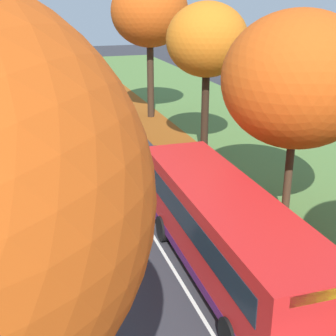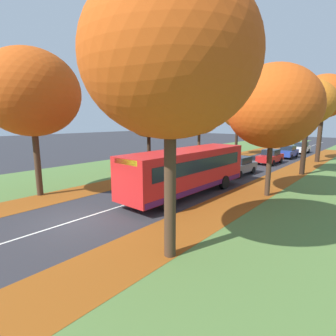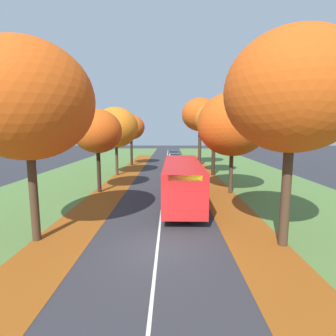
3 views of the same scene
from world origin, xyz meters
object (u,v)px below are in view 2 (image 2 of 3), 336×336
Objects in this scene: tree_left_near at (149,117)px; tree_right_nearest at (170,59)px; tree_left_far at (238,115)px; bus at (187,169)px; car_blue_third_in_line at (288,152)px; tree_right_far at (324,97)px; tree_left_nearest at (31,93)px; car_grey_lead at (239,166)px; tree_left_mid at (200,114)px; tree_right_mid at (308,103)px; car_white_fourth_in_line at (301,148)px; tree_right_near at (273,107)px; car_red_following at (270,157)px.

tree_left_near is 0.74× the size of tree_right_nearest.
tree_left_far is 0.72× the size of bus.
tree_left_far is 8.29m from car_blue_third_in_line.
tree_right_far reaches higher than tree_left_far.
bus is (6.86, -3.42, -3.42)m from tree_left_near.
tree_left_near is 0.93× the size of tree_left_far.
tree_left_nearest is 2.16× the size of car_grey_lead.
tree_right_mid reaches higher than tree_left_mid.
bus is (7.08, -11.98, -3.84)m from tree_left_mid.
tree_right_far is (10.25, 0.30, 1.85)m from tree_left_far.
tree_left_nearest is at bearing 177.73° from tree_right_nearest.
bus reaches higher than car_white_fourth_in_line.
car_grey_lead is at bearing -28.64° from tree_left_mid.
car_blue_third_in_line is at bearing 90.21° from bus.
tree_left_near is 1.63× the size of car_grey_lead.
tree_right_nearest reaches higher than tree_left_near.
car_grey_lead is at bearing -62.94° from tree_left_far.
tree_right_near reaches higher than car_grey_lead.
tree_right_mid is 12.59m from car_blue_third_in_line.
tree_left_mid is 11.29m from tree_right_mid.
tree_left_nearest is at bearing -111.48° from tree_right_far.
tree_right_mid is at bearing -44.24° from car_red_following.
tree_left_nearest is 9.99m from tree_left_near.
tree_left_near reaches higher than bus.
tree_left_near is 1.63× the size of car_white_fourth_in_line.
tree_left_far is at bearing 144.34° from car_red_following.
tree_left_far is 1.75× the size of car_white_fourth_in_line.
tree_right_nearest reaches higher than car_blue_third_in_line.
tree_right_near reaches higher than car_blue_third_in_line.
bus is 2.47× the size of car_blue_third_in_line.
tree_right_nearest reaches higher than tree_right_mid.
car_white_fourth_in_line is at bearing 104.27° from tree_right_mid.
tree_left_far is 11.36m from car_white_fourth_in_line.
tree_left_far is (0.60, 27.27, -0.88)m from tree_left_nearest.
car_grey_lead is (6.42, -12.57, -4.82)m from tree_left_far.
tree_right_nearest is at bearing -89.58° from tree_right_mid.
car_grey_lead is (6.65, 4.81, -4.31)m from tree_left_near.
tree_left_nearest is at bearing -101.45° from car_white_fourth_in_line.
tree_left_mid reaches higher than car_grey_lead.
tree_right_mid is at bearing 90.19° from tree_right_near.
car_grey_lead is 14.17m from car_blue_third_in_line.
car_white_fourth_in_line is at bearing 50.54° from tree_left_far.
tree_left_far is 1.78× the size of car_red_following.
tree_right_near is 20.33m from car_blue_third_in_line.
tree_right_near reaches higher than tree_left_near.
tree_left_nearest is at bearing -90.48° from tree_left_mid.
tree_right_near is at bearing 39.99° from tree_left_nearest.
tree_left_nearest reaches higher than tree_left_far.
car_blue_third_in_line is (-3.69, 1.30, -6.68)m from tree_right_far.
tree_left_far is at bearing 88.75° from tree_left_nearest.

